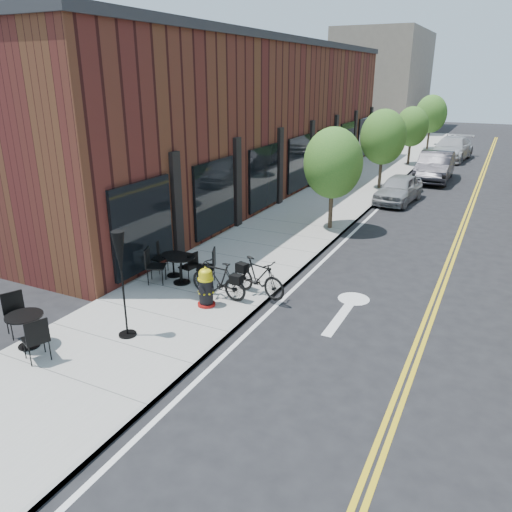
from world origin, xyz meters
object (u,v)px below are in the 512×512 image
Objects in this scene: parked_car_b at (435,166)px; bistro_set_a at (26,326)px; bistro_set_c at (181,266)px; bicycle_right at (258,277)px; fire_hydrant at (206,287)px; bicycle_left at (218,279)px; parked_car_c at (451,149)px; patio_umbrella at (120,262)px; parked_car_a at (399,189)px; bistro_set_b at (173,262)px.

bistro_set_a is at bearing -103.34° from parked_car_b.
bistro_set_c is (0.98, 4.42, 0.02)m from bistro_set_a.
fire_hydrant is at bearing 155.24° from bicycle_right.
fire_hydrant is 0.62× the size of bicycle_left.
parked_car_b is (5.20, 23.33, 0.20)m from bistro_set_a.
bistro_set_c is 0.35× the size of parked_car_c.
bistro_set_a is 4.52m from bistro_set_c.
patio_umbrella reaches higher than bistro_set_a.
parked_car_b reaches higher than bistro_set_a.
bicycle_right is at bearing -87.97° from parked_car_c.
parked_car_a is at bearing -98.02° from parked_car_b.
bicycle_left is (0.03, 0.58, 0.01)m from fire_hydrant.
bistro_set_c is at bearing 101.45° from patio_umbrella.
bistro_set_b is (0.46, 4.76, -0.06)m from bistro_set_a.
bistro_set_c is (-2.32, -0.22, -0.01)m from bicycle_right.
patio_umbrella is 0.50× the size of parked_car_b.
parked_car_b is (2.82, 19.85, 0.19)m from fire_hydrant.
parked_car_b is at bearing 80.70° from patio_umbrella.
patio_umbrella is 0.65× the size of parked_car_a.
fire_hydrant reaches higher than bistro_set_a.
bistro_set_a is 31.83m from parked_car_c.
bistro_set_a is at bearing -139.91° from fire_hydrant.
bicycle_right reaches higher than bistro_set_a.
patio_umbrella is at bearing -61.84° from bistro_set_b.
parked_car_c is (5.20, 31.41, 0.18)m from bistro_set_a.
parked_car_b reaches higher than fire_hydrant.
bistro_set_c reaches higher than bistro_set_a.
bistro_set_b is at bearing 108.42° from patio_umbrella.
parked_car_b is at bearing -83.91° from parked_car_c.
parked_car_b reaches higher than bistro_set_b.
patio_umbrella reaches higher than fire_hydrant.
parked_car_c is (2.82, 27.92, 0.17)m from fire_hydrant.
parked_car_c is (0.77, 14.15, 0.14)m from parked_car_a.
parked_car_a is at bearing -87.04° from parked_car_c.
parked_car_c is (0.00, 8.08, -0.02)m from parked_car_b.
fire_hydrant reaches higher than bistro_set_c.
fire_hydrant is at bearing -57.99° from bistro_set_c.
parked_car_b reaches higher than parked_car_a.
bicycle_right is 0.32× the size of parked_car_c.
bistro_set_c is at bearing -92.80° from parked_car_c.
parked_car_b is (1.90, 18.69, 0.17)m from bicycle_right.
parked_car_c reaches higher than bistro_set_b.
bistro_set_b is 0.30× the size of parked_car_c.
bistro_set_c is at bearing -103.36° from parked_car_b.
patio_umbrella is (-0.81, -2.71, 1.27)m from bicycle_left.
patio_umbrella reaches higher than bistro_set_b.
parked_car_a is (2.04, 13.77, 0.03)m from fire_hydrant.
patio_umbrella is (-1.70, -3.29, 1.25)m from bicycle_right.
bistro_set_a is 2.45m from patio_umbrella.
parked_car_a is at bearing 82.14° from bistro_set_b.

